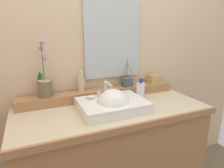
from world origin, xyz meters
The scene contains 11 objects.
wall_back centered at (0.00, 0.40, 1.26)m, with size 3.25×0.20×2.52m, color beige.
vanity_cabinet centered at (0.00, 0.00, 0.44)m, with size 1.37×0.60×0.88m.
back_ledge centered at (0.00, 0.22, 0.92)m, with size 1.29×0.12×0.07m, color #AB7349.
sink_basin centered at (-0.01, -0.04, 0.91)m, with size 0.46×0.35×0.27m.
soap_bar centered at (-0.14, 0.06, 0.96)m, with size 0.07×0.04×0.02m, color beige.
potted_plant centered at (-0.43, 0.23, 1.04)m, with size 0.10×0.11×0.41m.
soap_dispenser centered at (-0.16, 0.24, 1.02)m, with size 0.06×0.06×0.16m.
reed_diffuser centered at (0.24, 0.23, 0.99)m, with size 0.10×0.10×0.24m.
trinket_box centered at (0.51, 0.23, 0.99)m, with size 0.09×0.07×0.07m, color tan.
lotion_bottle centered at (0.27, 0.07, 0.95)m, with size 0.06×0.07×0.18m.
mirror centered at (0.13, 0.29, 1.34)m, with size 0.48×0.02×0.62m, color silver.
Camera 1 is at (-0.52, -1.21, 1.43)m, focal length 31.41 mm.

